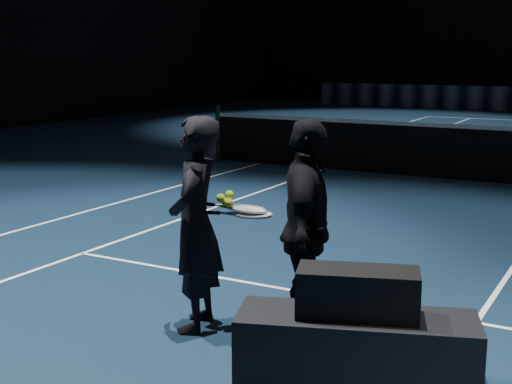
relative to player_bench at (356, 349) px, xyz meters
The scene contains 9 objects.
net_post_left 9.84m from the player_bench, 127.17° to the left, with size 0.10×0.10×1.10m, color black.
player_bench is the anchor object (origin of this frame).
racket_bag 0.38m from the player_bench, behind, with size 0.77×0.33×0.31m, color black.
bag_signature 0.42m from the player_bench, 90.00° to the right, with size 0.36×0.00×0.10m, color white.
player_a 1.58m from the player_bench, 168.30° to the left, with size 0.60×0.39×1.65m, color black.
player_b 1.03m from the player_bench, 137.97° to the left, with size 0.97×0.40×1.65m, color black.
racket_lower 1.30m from the player_bench, 156.46° to the left, with size 0.68×0.22×0.03m, color black, non-canonical shape.
racket_upper 1.37m from the player_bench, 156.63° to the left, with size 0.68×0.22×0.03m, color black, non-canonical shape.
tennis_balls 1.48m from the player_bench, 162.25° to the left, with size 0.12×0.10×0.12m, color #B1C92A, non-canonical shape.
Camera 1 is at (1.06, -11.91, 2.11)m, focal length 50.00 mm.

